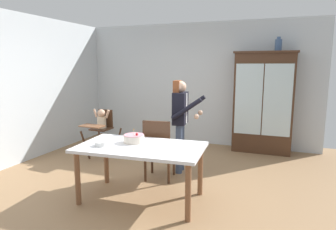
% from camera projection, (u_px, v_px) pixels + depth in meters
% --- Properties ---
extents(ground_plane, '(6.24, 6.24, 0.00)m').
position_uv_depth(ground_plane, '(149.00, 184.00, 4.43)').
color(ground_plane, '#93704C').
extents(wall_back, '(5.32, 0.06, 2.70)m').
position_uv_depth(wall_back, '(196.00, 84.00, 6.63)').
color(wall_back, silver).
rests_on(wall_back, ground_plane).
extents(wall_left, '(0.06, 5.32, 2.70)m').
position_uv_depth(wall_left, '(11.00, 90.00, 5.12)').
color(wall_left, silver).
rests_on(wall_left, ground_plane).
extents(china_cabinet, '(1.20, 0.48, 2.04)m').
position_uv_depth(china_cabinet, '(263.00, 102.00, 5.93)').
color(china_cabinet, '#422819').
rests_on(china_cabinet, ground_plane).
extents(ceramic_vase, '(0.13, 0.13, 0.27)m').
position_uv_depth(ceramic_vase, '(278.00, 45.00, 5.66)').
color(ceramic_vase, '#3D567F').
rests_on(ceramic_vase, china_cabinet).
extents(high_chair_with_toddler, '(0.60, 0.70, 0.95)m').
position_uv_depth(high_chair_with_toddler, '(101.00, 125.00, 5.59)').
color(high_chair_with_toddler, '#422819').
rests_on(high_chair_with_toddler, ground_plane).
extents(adult_person, '(0.54, 0.52, 1.53)m').
position_uv_depth(adult_person, '(181.00, 115.00, 4.80)').
color(adult_person, '#3D4C6B').
rests_on(adult_person, ground_plane).
extents(dining_table, '(1.68, 1.03, 0.74)m').
position_uv_depth(dining_table, '(141.00, 152.00, 3.82)').
color(dining_table, silver).
rests_on(dining_table, ground_plane).
extents(birthday_cake, '(0.28, 0.28, 0.19)m').
position_uv_depth(birthday_cake, '(134.00, 138.00, 3.97)').
color(birthday_cake, beige).
rests_on(birthday_cake, dining_table).
extents(serving_bowl, '(0.18, 0.18, 0.05)m').
position_uv_depth(serving_bowl, '(102.00, 144.00, 3.80)').
color(serving_bowl, silver).
rests_on(serving_bowl, dining_table).
extents(dining_chair_far_side, '(0.49, 0.49, 0.96)m').
position_uv_depth(dining_chair_far_side, '(158.00, 146.00, 4.48)').
color(dining_chair_far_side, '#422819').
rests_on(dining_chair_far_side, ground_plane).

